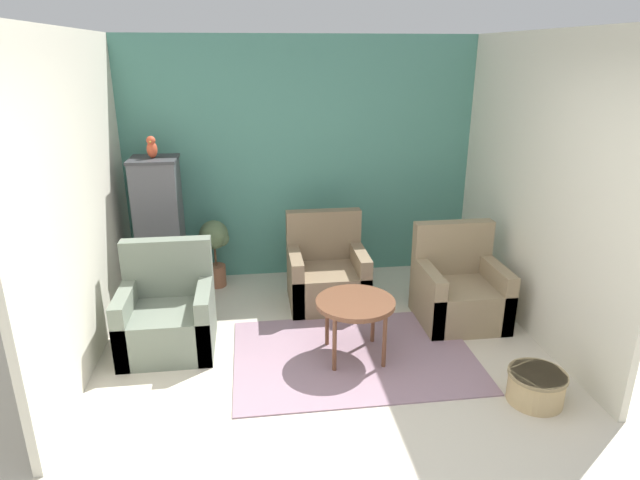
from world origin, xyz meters
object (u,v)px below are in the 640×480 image
armchair_left (168,317)px  wicker_basket (536,386)px  armchair_middle (327,276)px  parrot (152,148)px  birdcage (161,230)px  armchair_right (459,292)px  coffee_table (355,306)px  potted_plant (214,244)px

armchair_left → wicker_basket: (2.81, -1.17, -0.16)m
armchair_middle → parrot: 2.16m
armchair_middle → birdcage: bearing=167.3°
birdcage → parrot: 0.85m
armchair_right → birdcage: (-2.89, 0.93, 0.45)m
coffee_table → armchair_right: (1.12, 0.53, -0.18)m
armchair_middle → coffee_table: bearing=-85.8°
armchair_middle → potted_plant: (-1.16, 0.56, 0.21)m
parrot → wicker_basket: bearing=-37.2°
wicker_basket → parrot: bearing=142.8°
potted_plant → wicker_basket: 3.49m
coffee_table → armchair_left: (-1.59, 0.38, -0.18)m
potted_plant → wicker_basket: potted_plant is taller
coffee_table → armchair_right: 1.26m
potted_plant → birdcage: bearing=-160.2°
coffee_table → potted_plant: bearing=126.9°
parrot → potted_plant: parrot is taller
armchair_middle → armchair_right: bearing=-24.8°
armchair_middle → birdcage: size_ratio=0.62×
armchair_right → wicker_basket: bearing=-85.9°
armchair_left → potted_plant: size_ratio=1.22×
armchair_middle → potted_plant: size_ratio=1.22×
birdcage → armchair_left: bearing=-80.8°
armchair_left → armchair_middle: 1.67m
coffee_table → potted_plant: potted_plant is taller
coffee_table → armchair_middle: 1.11m
armchair_right → potted_plant: size_ratio=1.22×
armchair_left → potted_plant: armchair_left is taller
armchair_left → potted_plant: bearing=74.9°
armchair_middle → armchair_left: bearing=-154.8°
potted_plant → armchair_left: bearing=-105.1°
birdcage → potted_plant: size_ratio=1.96×
armchair_left → birdcage: 1.19m
armchair_right → coffee_table: bearing=-154.6°
armchair_right → birdcage: 3.07m
coffee_table → birdcage: (-1.76, 1.47, 0.26)m
armchair_right → potted_plant: (-2.37, 1.12, 0.21)m
coffee_table → wicker_basket: bearing=-33.0°
armchair_middle → parrot: size_ratio=4.17×
armchair_middle → wicker_basket: bearing=-55.4°
coffee_table → armchair_right: armchair_right is taller
parrot → wicker_basket: (2.98, -2.26, -1.46)m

